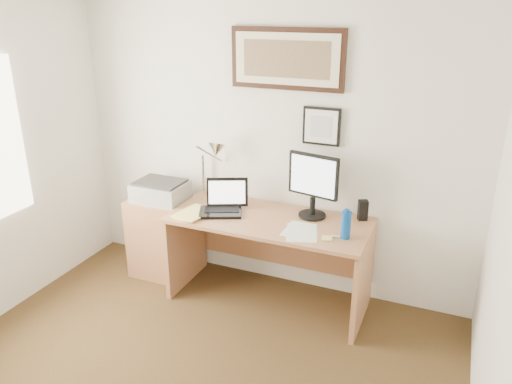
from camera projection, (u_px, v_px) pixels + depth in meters
The scene contains 17 objects.
wall_back at pixel (269, 144), 4.15m from camera, with size 3.50×0.02×2.50m, color white.
side_cabinet at pixel (161, 237), 4.53m from camera, with size 0.50×0.40×0.73m, color #9D6542.
water_bottle at pixel (346, 225), 3.60m from camera, with size 0.07×0.07×0.21m, color #0B4294.
bottle_cap at pixel (347, 211), 3.56m from camera, with size 0.04×0.04×0.02m, color #0B4294.
speaker at pixel (363, 210), 3.91m from camera, with size 0.07×0.06×0.16m, color black.
paper_sheet_a at pixel (302, 233), 3.72m from camera, with size 0.23×0.32×0.00m, color silver.
paper_sheet_b at pixel (299, 230), 3.75m from camera, with size 0.21×0.30×0.00m, color silver.
sticky_pad at pixel (327, 238), 3.61m from camera, with size 0.08×0.08×0.01m, color #DCDA68.
marker_pen at pixel (340, 237), 3.64m from camera, with size 0.02×0.02×0.14m, color white.
book at pixel (183, 210), 4.08m from camera, with size 0.22×0.31×0.02m, color #EEE270.
desk at pixel (272, 241), 4.12m from camera, with size 1.60×0.70×0.75m.
laptop at pixel (223, 205), 4.07m from camera, with size 0.41×0.42×0.26m.
lcd_monitor at pixel (313, 183), 3.89m from camera, with size 0.42×0.22×0.52m.
printer at pixel (160, 191), 4.35m from camera, with size 0.44×0.34×0.18m.
desk_lamp at pixel (215, 152), 4.16m from camera, with size 0.29×0.27×0.53m.
picture_large at pixel (287, 59), 3.83m from camera, with size 0.92×0.04×0.47m.
picture_small at pixel (321, 126), 3.90m from camera, with size 0.30×0.03×0.30m.
Camera 1 is at (1.46, -1.75, 2.36)m, focal length 35.00 mm.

